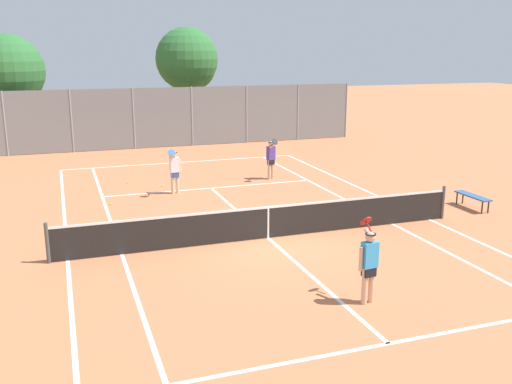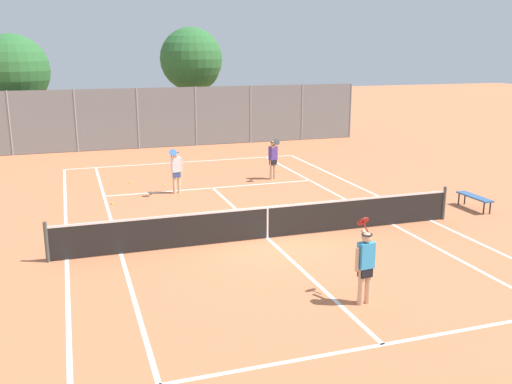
% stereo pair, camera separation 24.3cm
% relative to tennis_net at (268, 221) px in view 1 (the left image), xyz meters
% --- Properties ---
extents(ground_plane, '(120.00, 120.00, 0.00)m').
position_rel_tennis_net_xyz_m(ground_plane, '(0.00, 0.00, -0.51)').
color(ground_plane, '#C67047').
extents(court_line_markings, '(11.10, 23.90, 0.01)m').
position_rel_tennis_net_xyz_m(court_line_markings, '(0.00, 0.00, -0.51)').
color(court_line_markings, white).
rests_on(court_line_markings, ground).
extents(tennis_net, '(12.00, 0.10, 1.07)m').
position_rel_tennis_net_xyz_m(tennis_net, '(0.00, 0.00, 0.00)').
color(tennis_net, '#474C47').
rests_on(tennis_net, ground).
extents(player_near_side, '(0.61, 0.78, 1.77)m').
position_rel_tennis_net_xyz_m(player_near_side, '(0.51, -4.72, 0.42)').
color(player_near_side, '#D8A884').
rests_on(player_near_side, ground).
extents(player_far_left, '(0.60, 0.78, 1.77)m').
position_rel_tennis_net_xyz_m(player_far_left, '(-1.49, 6.02, 0.42)').
color(player_far_left, beige).
rests_on(player_far_left, ground).
extents(player_far_right, '(0.47, 0.87, 1.77)m').
position_rel_tennis_net_xyz_m(player_far_right, '(2.78, 7.14, 0.42)').
color(player_far_right, '#D8A884').
rests_on(player_far_right, ground).
extents(loose_tennis_ball_0, '(0.07, 0.07, 0.07)m').
position_rel_tennis_net_xyz_m(loose_tennis_ball_0, '(-1.74, 7.32, -0.48)').
color(loose_tennis_ball_0, '#D1DB33').
rests_on(loose_tennis_ball_0, ground).
extents(loose_tennis_ball_1, '(0.07, 0.07, 0.07)m').
position_rel_tennis_net_xyz_m(loose_tennis_ball_1, '(3.45, 8.46, -0.48)').
color(loose_tennis_ball_1, '#D1DB33').
rests_on(loose_tennis_ball_1, ground).
extents(loose_tennis_ball_2, '(0.07, 0.07, 0.07)m').
position_rel_tennis_net_xyz_m(loose_tennis_ball_2, '(-3.95, 5.16, -0.48)').
color(loose_tennis_ball_2, '#D1DB33').
rests_on(loose_tennis_ball_2, ground).
extents(loose_tennis_ball_3, '(0.07, 0.07, 0.07)m').
position_rel_tennis_net_xyz_m(loose_tennis_ball_3, '(-2.98, 8.31, -0.48)').
color(loose_tennis_ball_3, '#D1DB33').
rests_on(loose_tennis_ball_3, ground).
extents(courtside_bench, '(0.36, 1.50, 0.47)m').
position_rel_tennis_net_xyz_m(courtside_bench, '(7.66, 0.66, -0.10)').
color(courtside_bench, '#33598C').
rests_on(courtside_bench, ground).
extents(back_fence, '(22.41, 0.08, 3.27)m').
position_rel_tennis_net_xyz_m(back_fence, '(0.00, 16.45, 1.13)').
color(back_fence, gray).
rests_on(back_fence, ground).
extents(tree_behind_left, '(3.89, 3.89, 6.09)m').
position_rel_tennis_net_xyz_m(tree_behind_left, '(-7.84, 18.99, 3.53)').
color(tree_behind_left, brown).
rests_on(tree_behind_left, ground).
extents(tree_behind_right, '(3.73, 3.73, 6.55)m').
position_rel_tennis_net_xyz_m(tree_behind_right, '(2.22, 19.77, 4.03)').
color(tree_behind_right, brown).
rests_on(tree_behind_right, ground).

